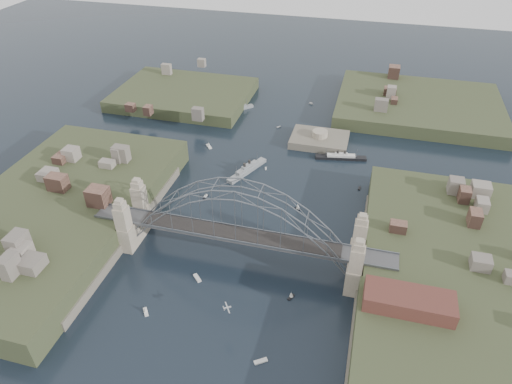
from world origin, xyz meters
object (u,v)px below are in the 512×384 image
object	(u,v)px
wharf_shed	(409,301)
fort_island	(319,144)
bridge	(239,223)
naval_cruiser_far	(238,109)
ocean_liner	(341,157)
naval_cruiser_near	(247,170)

from	to	relation	value
wharf_shed	fort_island	bearing A→B (deg)	110.85
bridge	naval_cruiser_far	world-z (taller)	bridge
naval_cruiser_far	ocean_liner	bearing A→B (deg)	-31.41
naval_cruiser_far	ocean_liner	size ratio (longest dim) A/B	0.64
ocean_liner	naval_cruiser_near	bearing A→B (deg)	-150.63
naval_cruiser_near	bridge	bearing A→B (deg)	-77.04
ocean_liner	naval_cruiser_far	bearing A→B (deg)	148.59
fort_island	naval_cruiser_far	world-z (taller)	fort_island
fort_island	naval_cruiser_near	xyz separation A→B (m)	(-21.81, -27.37, 1.24)
wharf_shed	ocean_liner	xyz separation A→B (m)	(-22.46, 74.27, -9.28)
bridge	naval_cruiser_far	size ratio (longest dim) A/B	6.89
wharf_shed	ocean_liner	world-z (taller)	wharf_shed
naval_cruiser_near	ocean_liner	distance (m)	35.97
naval_cruiser_far	bridge	bearing A→B (deg)	-73.06
bridge	fort_island	bearing A→B (deg)	80.27
naval_cruiser_near	naval_cruiser_far	distance (m)	50.76
naval_cruiser_near	naval_cruiser_far	world-z (taller)	naval_cruiser_near
fort_island	naval_cruiser_near	bearing A→B (deg)	-128.55
fort_island	naval_cruiser_near	distance (m)	35.02
fort_island	ocean_liner	xyz separation A→B (m)	(9.54, -9.73, 1.06)
naval_cruiser_far	naval_cruiser_near	bearing A→B (deg)	-69.62
fort_island	wharf_shed	distance (m)	90.48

